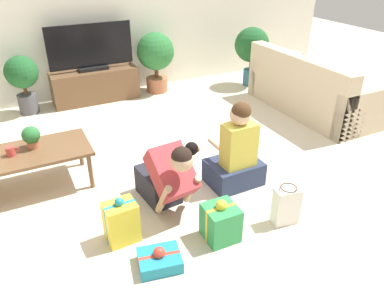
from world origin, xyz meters
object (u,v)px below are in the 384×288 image
at_px(potted_plant_back_left, 23,78).
at_px(person_kneeling, 167,177).
at_px(sofa_right, 311,91).
at_px(person_sitting, 236,155).
at_px(potted_plant_corner_right, 252,47).
at_px(gift_box_a, 221,222).
at_px(dog, 178,153).
at_px(tv, 91,50).
at_px(potted_plant_back_right, 156,55).
at_px(gift_box_b, 160,260).
at_px(tabletop_plant, 31,136).
at_px(tv_console, 95,85).
at_px(mug, 11,151).
at_px(coffee_table, 31,155).
at_px(gift_box_c, 121,222).
at_px(gift_bag_a, 286,206).

height_order(potted_plant_back_left, person_kneeling, potted_plant_back_left).
xyz_separation_m(sofa_right, person_sitting, (-1.99, -1.12, 0.03)).
xyz_separation_m(sofa_right, potted_plant_corner_right, (-0.14, 1.32, 0.36)).
bearing_deg(gift_box_a, person_sitting, 49.14).
distance_m(person_kneeling, dog, 0.66).
bearing_deg(tv, person_sitting, -77.01).
bearing_deg(dog, potted_plant_back_right, -1.07).
xyz_separation_m(person_kneeling, gift_box_b, (-0.35, -0.64, -0.27)).
bearing_deg(tv, person_kneeling, -91.64).
xyz_separation_m(person_sitting, gift_box_b, (-1.10, -0.68, -0.27)).
bearing_deg(sofa_right, potted_plant_corner_right, 6.13).
distance_m(potted_plant_back_left, gift_box_b, 3.62).
bearing_deg(potted_plant_back_right, tabletop_plant, -136.48).
xyz_separation_m(potted_plant_back_left, potted_plant_corner_right, (3.52, -0.43, 0.13)).
bearing_deg(person_sitting, dog, -52.48).
xyz_separation_m(tv_console, mug, (-1.29, -2.09, 0.21)).
height_order(sofa_right, tv_console, sofa_right).
xyz_separation_m(potted_plant_back_left, gift_box_a, (1.13, -3.49, -0.36)).
relative_size(person_kneeling, gift_box_a, 2.05).
relative_size(dog, gift_box_a, 1.34).
bearing_deg(gift_box_a, dog, 82.74).
bearing_deg(tv, coffee_table, -118.20).
distance_m(tv, dog, 2.50).
bearing_deg(coffee_table, tv, 61.80).
bearing_deg(tabletop_plant, coffee_table, -117.47).
height_order(person_kneeling, gift_box_c, person_kneeling).
relative_size(tv, dog, 2.45).
height_order(potted_plant_back_right, gift_box_a, potted_plant_back_right).
bearing_deg(tabletop_plant, gift_box_c, -67.15).
relative_size(potted_plant_back_left, tabletop_plant, 3.71).
bearing_deg(gift_box_c, gift_box_a, -25.36).
height_order(coffee_table, potted_plant_corner_right, potted_plant_corner_right).
relative_size(potted_plant_back_left, gift_box_c, 2.00).
xyz_separation_m(tv, potted_plant_back_left, (-0.99, -0.05, -0.27)).
distance_m(sofa_right, tabletop_plant, 3.77).
xyz_separation_m(coffee_table, potted_plant_corner_right, (3.65, 1.61, 0.28)).
height_order(sofa_right, gift_box_b, sofa_right).
height_order(potted_plant_back_left, gift_bag_a, potted_plant_back_left).
distance_m(sofa_right, mug, 3.97).
xyz_separation_m(potted_plant_back_right, dog, (-0.71, -2.37, -0.40)).
height_order(sofa_right, tabletop_plant, sofa_right).
bearing_deg(gift_bag_a, tv_console, 101.52).
height_order(sofa_right, gift_box_c, sofa_right).
bearing_deg(tabletop_plant, tv_console, 61.77).
height_order(gift_box_b, gift_box_c, gift_box_c).
xyz_separation_m(gift_bag_a, tabletop_plant, (-1.82, 1.60, 0.36)).
distance_m(tv, mug, 2.48).
distance_m(tv_console, mug, 2.46).
bearing_deg(gift_box_b, potted_plant_back_right, 68.18).
height_order(person_sitting, dog, person_sitting).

